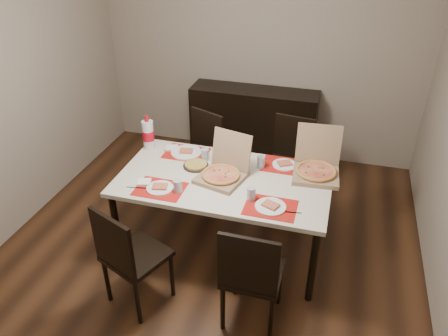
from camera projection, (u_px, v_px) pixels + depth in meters
The scene contains 18 objects.
ground at pixel (210, 248), 4.09m from camera, with size 3.80×4.00×0.02m, color #422614.
room_walls at pixel (222, 51), 3.54m from camera, with size 3.84×4.02×2.62m.
sideboard at pixel (253, 125), 5.31m from camera, with size 1.50×0.40×0.90m, color black.
dining_table at pixel (224, 185), 3.76m from camera, with size 1.80×1.00×0.75m.
chair_near_left at pixel (128, 255), 3.26m from camera, with size 0.55×0.55×0.93m.
chair_near_right at pixel (251, 273), 3.09m from camera, with size 0.42×0.42×0.93m.
chair_far_left at pixel (200, 152), 4.61m from camera, with size 0.55×0.55×0.93m.
chair_far_right at pixel (290, 158), 4.49m from camera, with size 0.47×0.47×0.93m.
setting_near_left at pixel (163, 187), 3.57m from camera, with size 0.48×0.30×0.11m.
setting_near_right at pixel (265, 203), 3.38m from camera, with size 0.45×0.30×0.11m.
setting_far_left at pixel (189, 152), 4.07m from camera, with size 0.47×0.30×0.11m.
setting_far_right at pixel (278, 164), 3.88m from camera, with size 0.46×0.30×0.11m.
napkin_loose at pixel (219, 183), 3.65m from camera, with size 0.12×0.11×0.02m, color white.
pizza_box_center at pixel (223, 172), 3.70m from camera, with size 0.45×0.48×0.36m.
pizza_box_right at pixel (316, 168), 3.75m from camera, with size 0.42×0.46×0.39m.
faina_plate at pixel (196, 165), 3.88m from camera, with size 0.23×0.23×0.03m.
dip_bowl at pixel (239, 167), 3.85m from camera, with size 0.12×0.12×0.03m, color white.
soda_bottle at pixel (148, 135), 4.12m from camera, with size 0.11×0.11×0.33m.
Camera 1 is at (0.98, -2.95, 2.76)m, focal length 35.00 mm.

